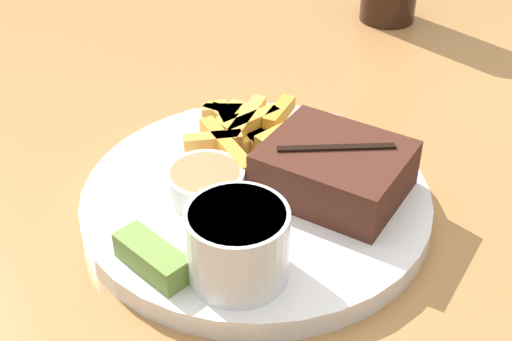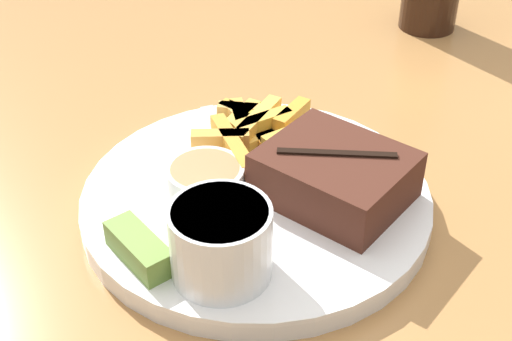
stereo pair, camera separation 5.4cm
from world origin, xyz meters
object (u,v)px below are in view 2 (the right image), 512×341
object	(u,v)px
pickle_spear	(139,248)
knife_utensil	(289,176)
steak_portion	(335,175)
dinner_plate	(256,200)
dipping_sauce_cup	(205,178)
fork_utensil	(227,142)
coleslaw_cup	(221,238)

from	to	relation	value
pickle_spear	knife_utensil	distance (m)	0.14
steak_portion	knife_utensil	size ratio (longest dim) A/B	0.78
steak_portion	dinner_plate	bearing A→B (deg)	-134.19
dinner_plate	knife_utensil	size ratio (longest dim) A/B	1.74
knife_utensil	dipping_sauce_cup	bearing A→B (deg)	-179.38
dipping_sauce_cup	pickle_spear	xyz separation A→B (m)	(0.03, -0.08, -0.00)
pickle_spear	knife_utensil	world-z (taller)	pickle_spear
fork_utensil	coleslaw_cup	bearing A→B (deg)	-19.73
dipping_sauce_cup	dinner_plate	bearing A→B (deg)	51.21
pickle_spear	fork_utensil	distance (m)	0.15
coleslaw_cup	pickle_spear	xyz separation A→B (m)	(-0.04, -0.04, -0.02)
knife_utensil	steak_portion	bearing A→B (deg)	-45.90
coleslaw_cup	knife_utensil	xyz separation A→B (m)	(-0.05, 0.10, -0.03)
pickle_spear	dipping_sauce_cup	bearing A→B (deg)	113.36
dipping_sauce_cup	fork_utensil	bearing A→B (deg)	129.03
coleslaw_cup	dipping_sauce_cup	size ratio (longest dim) A/B	1.13
dinner_plate	pickle_spear	xyz separation A→B (m)	(0.01, -0.11, 0.02)
dinner_plate	dipping_sauce_cup	bearing A→B (deg)	-128.79
fork_utensil	dipping_sauce_cup	bearing A→B (deg)	-32.57
steak_portion	coleslaw_cup	bearing A→B (deg)	-83.60
knife_utensil	dinner_plate	bearing A→B (deg)	-162.01
dinner_plate	pickle_spear	world-z (taller)	pickle_spear
steak_portion	dipping_sauce_cup	distance (m)	0.10
pickle_spear	fork_utensil	size ratio (longest dim) A/B	0.44
dinner_plate	coleslaw_cup	world-z (taller)	coleslaw_cup
dinner_plate	pickle_spear	bearing A→B (deg)	-84.70
coleslaw_cup	fork_utensil	world-z (taller)	coleslaw_cup
dipping_sauce_cup	knife_utensil	xyz separation A→B (m)	(0.03, 0.06, -0.01)
pickle_spear	coleslaw_cup	bearing A→B (deg)	39.61
dinner_plate	fork_utensil	world-z (taller)	fork_utensil
fork_utensil	knife_utensil	world-z (taller)	knife_utensil
pickle_spear	fork_utensil	bearing A→B (deg)	120.20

